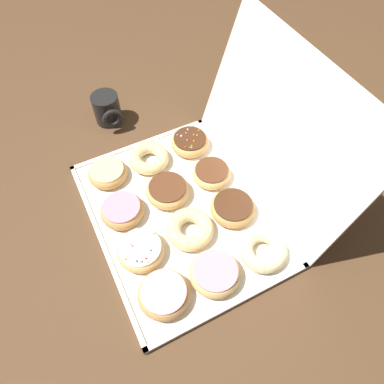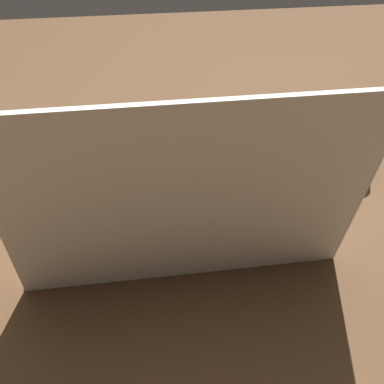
{
  "view_description": "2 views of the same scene",
  "coord_description": "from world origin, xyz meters",
  "px_view_note": "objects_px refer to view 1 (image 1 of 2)",
  "views": [
    {
      "loc": [
        0.46,
        -0.19,
        0.82
      ],
      "look_at": [
        -0.02,
        0.05,
        0.06
      ],
      "focal_mm": 33.09,
      "sensor_mm": 36.0,
      "label": 1
    },
    {
      "loc": [
        0.08,
        0.87,
        0.63
      ],
      "look_at": [
        -0.04,
        0.04,
        0.05
      ],
      "focal_mm": 46.46,
      "sensor_mm": 36.0,
      "label": 2
    }
  ],
  "objects_px": {
    "donut_box": "(178,214)",
    "chocolate_frosted_donut_5": "(167,191)",
    "coffee_mug": "(107,109)",
    "cruller_donut_6": "(189,229)",
    "sprinkle_donut_2": "(141,250)",
    "cruller_donut_11": "(263,250)",
    "pink_frosted_donut_3": "(164,294)",
    "chocolate_frosted_donut_9": "(211,173)",
    "pink_frosted_donut_1": "(122,210)",
    "cruller_donut_4": "(148,158)",
    "chocolate_frosted_donut_10": "(233,208)",
    "sprinkle_donut_8": "(190,142)",
    "pink_frosted_donut_7": "(217,272)",
    "glazed_ring_donut_0": "(108,173)"
  },
  "relations": [
    {
      "from": "sprinkle_donut_2",
      "to": "cruller_donut_11",
      "type": "distance_m",
      "value": 0.3
    },
    {
      "from": "pink_frosted_donut_1",
      "to": "coffee_mug",
      "type": "distance_m",
      "value": 0.38
    },
    {
      "from": "pink_frosted_donut_1",
      "to": "pink_frosted_donut_7",
      "type": "bearing_deg",
      "value": 27.73
    },
    {
      "from": "pink_frosted_donut_3",
      "to": "chocolate_frosted_donut_10",
      "type": "height_order",
      "value": "same"
    },
    {
      "from": "pink_frosted_donut_3",
      "to": "chocolate_frosted_donut_9",
      "type": "relative_size",
      "value": 1.1
    },
    {
      "from": "sprinkle_donut_8",
      "to": "glazed_ring_donut_0",
      "type": "bearing_deg",
      "value": -90.59
    },
    {
      "from": "glazed_ring_donut_0",
      "to": "pink_frosted_donut_7",
      "type": "height_order",
      "value": "pink_frosted_donut_7"
    },
    {
      "from": "cruller_donut_6",
      "to": "sprinkle_donut_2",
      "type": "bearing_deg",
      "value": -90.93
    },
    {
      "from": "glazed_ring_donut_0",
      "to": "cruller_donut_4",
      "type": "bearing_deg",
      "value": 88.7
    },
    {
      "from": "sprinkle_donut_8",
      "to": "sprinkle_donut_2",
      "type": "bearing_deg",
      "value": -45.47
    },
    {
      "from": "donut_box",
      "to": "chocolate_frosted_donut_5",
      "type": "bearing_deg",
      "value": -176.7
    },
    {
      "from": "sprinkle_donut_8",
      "to": "pink_frosted_donut_3",
      "type": "bearing_deg",
      "value": -33.94
    },
    {
      "from": "pink_frosted_donut_1",
      "to": "sprinkle_donut_8",
      "type": "xyz_separation_m",
      "value": [
        -0.13,
        0.27,
        0.0
      ]
    },
    {
      "from": "pink_frosted_donut_3",
      "to": "cruller_donut_11",
      "type": "relative_size",
      "value": 1.02
    },
    {
      "from": "sprinkle_donut_2",
      "to": "pink_frosted_donut_7",
      "type": "distance_m",
      "value": 0.19
    },
    {
      "from": "cruller_donut_4",
      "to": "chocolate_frosted_donut_5",
      "type": "bearing_deg",
      "value": -0.48
    },
    {
      "from": "pink_frosted_donut_3",
      "to": "chocolate_frosted_donut_10",
      "type": "distance_m",
      "value": 0.29
    },
    {
      "from": "pink_frosted_donut_3",
      "to": "coffee_mug",
      "type": "relative_size",
      "value": 1.15
    },
    {
      "from": "glazed_ring_donut_0",
      "to": "sprinkle_donut_8",
      "type": "xyz_separation_m",
      "value": [
        0.0,
        0.26,
        0.0
      ]
    },
    {
      "from": "sprinkle_donut_8",
      "to": "chocolate_frosted_donut_9",
      "type": "distance_m",
      "value": 0.13
    },
    {
      "from": "cruller_donut_11",
      "to": "glazed_ring_donut_0",
      "type": "bearing_deg",
      "value": -147.16
    },
    {
      "from": "chocolate_frosted_donut_9",
      "to": "cruller_donut_11",
      "type": "bearing_deg",
      "value": -0.46
    },
    {
      "from": "pink_frosted_donut_1",
      "to": "coffee_mug",
      "type": "bearing_deg",
      "value": 166.26
    },
    {
      "from": "donut_box",
      "to": "sprinkle_donut_8",
      "type": "bearing_deg",
      "value": 145.83
    },
    {
      "from": "pink_frosted_donut_3",
      "to": "sprinkle_donut_8",
      "type": "height_order",
      "value": "sprinkle_donut_8"
    },
    {
      "from": "glazed_ring_donut_0",
      "to": "pink_frosted_donut_3",
      "type": "bearing_deg",
      "value": -0.3
    },
    {
      "from": "chocolate_frosted_donut_10",
      "to": "pink_frosted_donut_3",
      "type": "bearing_deg",
      "value": -63.4
    },
    {
      "from": "sprinkle_donut_2",
      "to": "cruller_donut_11",
      "type": "xyz_separation_m",
      "value": [
        0.14,
        0.27,
        -0.0
      ]
    },
    {
      "from": "pink_frosted_donut_1",
      "to": "chocolate_frosted_donut_5",
      "type": "xyz_separation_m",
      "value": [
        -0.0,
        0.13,
        0.0
      ]
    },
    {
      "from": "cruller_donut_4",
      "to": "coffee_mug",
      "type": "distance_m",
      "value": 0.24
    },
    {
      "from": "pink_frosted_donut_1",
      "to": "chocolate_frosted_donut_10",
      "type": "distance_m",
      "value": 0.29
    },
    {
      "from": "chocolate_frosted_donut_9",
      "to": "coffee_mug",
      "type": "xyz_separation_m",
      "value": [
        -0.36,
        -0.18,
        0.02
      ]
    },
    {
      "from": "pink_frosted_donut_3",
      "to": "coffee_mug",
      "type": "height_order",
      "value": "coffee_mug"
    },
    {
      "from": "cruller_donut_6",
      "to": "cruller_donut_11",
      "type": "bearing_deg",
      "value": 45.26
    },
    {
      "from": "pink_frosted_donut_1",
      "to": "cruller_donut_4",
      "type": "distance_m",
      "value": 0.19
    },
    {
      "from": "cruller_donut_4",
      "to": "cruller_donut_6",
      "type": "distance_m",
      "value": 0.26
    },
    {
      "from": "donut_box",
      "to": "glazed_ring_donut_0",
      "type": "height_order",
      "value": "glazed_ring_donut_0"
    },
    {
      "from": "coffee_mug",
      "to": "cruller_donut_6",
      "type": "bearing_deg",
      "value": 4.84
    },
    {
      "from": "cruller_donut_11",
      "to": "coffee_mug",
      "type": "xyz_separation_m",
      "value": [
        -0.63,
        -0.18,
        0.02
      ]
    },
    {
      "from": "sprinkle_donut_8",
      "to": "chocolate_frosted_donut_10",
      "type": "xyz_separation_m",
      "value": [
        0.26,
        -0.0,
        0.0
      ]
    },
    {
      "from": "sprinkle_donut_2",
      "to": "coffee_mug",
      "type": "distance_m",
      "value": 0.5
    },
    {
      "from": "cruller_donut_6",
      "to": "pink_frosted_donut_7",
      "type": "distance_m",
      "value": 0.13
    },
    {
      "from": "sprinkle_donut_2",
      "to": "pink_frosted_donut_3",
      "type": "distance_m",
      "value": 0.13
    },
    {
      "from": "donut_box",
      "to": "chocolate_frosted_donut_5",
      "type": "relative_size",
      "value": 4.73
    },
    {
      "from": "pink_frosted_donut_3",
      "to": "chocolate_frosted_donut_9",
      "type": "xyz_separation_m",
      "value": [
        -0.26,
        0.26,
        -0.0
      ]
    },
    {
      "from": "cruller_donut_4",
      "to": "sprinkle_donut_8",
      "type": "bearing_deg",
      "value": 90.04
    },
    {
      "from": "pink_frosted_donut_3",
      "to": "donut_box",
      "type": "bearing_deg",
      "value": 146.3
    },
    {
      "from": "glazed_ring_donut_0",
      "to": "chocolate_frosted_donut_5",
      "type": "xyz_separation_m",
      "value": [
        0.13,
        0.12,
        0.0
      ]
    },
    {
      "from": "chocolate_frosted_donut_5",
      "to": "cruller_donut_6",
      "type": "bearing_deg",
      "value": 0.84
    },
    {
      "from": "chocolate_frosted_donut_10",
      "to": "pink_frosted_donut_1",
      "type": "bearing_deg",
      "value": -115.57
    }
  ]
}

